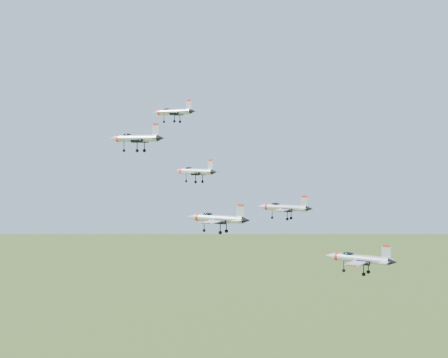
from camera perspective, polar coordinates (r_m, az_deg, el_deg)
The scene contains 6 objects.
jet_lead at distance 165.75m, azimuth -4.68°, elevation 6.15°, with size 13.95×11.65×3.73m.
jet_left_high at distance 146.10m, azimuth -2.67°, elevation 0.72°, with size 13.25×10.87×3.56m.
jet_right_high at distance 123.23m, azimuth -8.09°, elevation 3.72°, with size 13.13×11.04×3.52m.
jet_left_low at distance 131.48m, azimuth 5.51°, elevation -2.60°, with size 12.35×10.42×3.32m.
jet_right_low at distance 114.20m, azimuth -0.61°, elevation -3.61°, with size 13.06×10.98×3.50m.
jet_trail at distance 114.67m, azimuth 12.26°, elevation -7.11°, with size 13.47×11.22×3.60m.
Camera 1 is at (86.33, -103.40, 140.24)m, focal length 50.00 mm.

